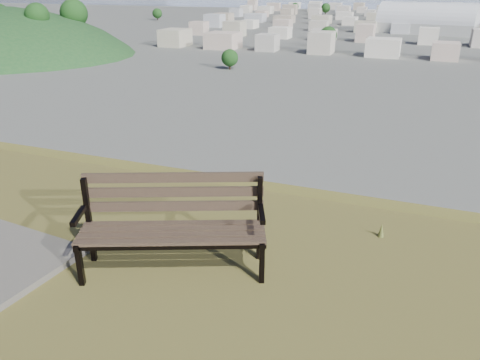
% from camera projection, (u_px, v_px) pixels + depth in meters
% --- Properties ---
extents(park_bench, '(2.06, 1.33, 1.03)m').
position_uv_depth(park_bench, '(173.00, 219.00, 5.03)').
color(park_bench, '#493B2A').
rests_on(park_bench, hilltop_mesa).
extents(arena, '(57.20, 32.43, 22.75)m').
position_uv_depth(arena, '(426.00, 24.00, 273.48)').
color(arena, '#B6B7B2').
rests_on(arena, ground).
extents(city_blocks, '(395.00, 361.00, 7.00)m').
position_uv_depth(city_blocks, '(427.00, 17.00, 351.03)').
color(city_blocks, beige).
rests_on(city_blocks, ground).
extents(city_trees, '(406.52, 387.20, 9.98)m').
position_uv_depth(city_trees, '(381.00, 22.00, 294.47)').
color(city_trees, '#37291B').
rests_on(city_trees, ground).
extents(bay_water, '(2400.00, 700.00, 0.12)m').
position_uv_depth(bay_water, '(431.00, 0.00, 786.54)').
color(bay_water, '#93A1BC').
rests_on(bay_water, ground).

